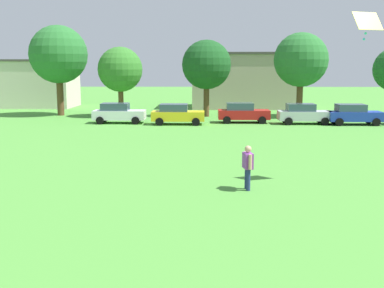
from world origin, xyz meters
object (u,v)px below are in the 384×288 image
object	(u,v)px
tree_center	(207,65)
tree_right	(301,60)
kite	(367,23)
parked_car_blue_4	(354,114)
parked_car_silver_3	(304,114)
tree_far_left	(58,55)
parked_car_red_2	(243,113)
parked_car_yellow_1	(177,114)
parked_car_white_0	(118,113)
adult_bystander	(248,164)
tree_left	(120,70)

from	to	relation	value
tree_center	tree_right	size ratio (longest dim) A/B	0.92
kite	parked_car_blue_4	xyz separation A→B (m)	(5.92, 19.62, -5.51)
parked_car_silver_3	parked_car_blue_4	size ratio (longest dim) A/B	1.00
tree_far_left	tree_center	xyz separation A→B (m)	(14.16, -0.81, -0.97)
tree_right	parked_car_red_2	bearing A→B (deg)	-139.74
parked_car_red_2	parked_car_yellow_1	bearing A→B (deg)	-166.18
tree_far_left	parked_car_red_2	bearing A→B (deg)	-18.49
parked_car_white_0	tree_right	bearing A→B (deg)	18.56
adult_bystander	parked_car_silver_3	world-z (taller)	adult_bystander
tree_left	tree_far_left	bearing A→B (deg)	170.47
adult_bystander	parked_car_white_0	xyz separation A→B (m)	(-8.78, 21.52, -0.17)
parked_car_blue_4	adult_bystander	bearing A→B (deg)	-116.83
parked_car_silver_3	tree_far_left	xyz separation A→B (m)	(-22.13, 6.57, 4.95)
parked_car_white_0	tree_left	bearing A→B (deg)	97.28
kite	tree_left	bearing A→B (deg)	118.87
tree_center	tree_right	distance (m)	8.76
tree_far_left	tree_center	size ratio (longest dim) A/B	1.20
kite	tree_right	xyz separation A→B (m)	(2.73, 25.68, -1.08)
parked_car_red_2	tree_right	size ratio (longest dim) A/B	0.55
tree_center	tree_far_left	bearing A→B (deg)	176.74
parked_car_blue_4	tree_left	bearing A→B (deg)	163.45
kite	tree_left	distance (m)	29.27
parked_car_yellow_1	tree_right	bearing A→B (deg)	28.94
parked_car_yellow_1	tree_right	distance (m)	13.53
parked_car_white_0	tree_center	distance (m)	10.06
adult_bystander	tree_far_left	size ratio (longest dim) A/B	0.20
parked_car_white_0	parked_car_red_2	world-z (taller)	same
tree_far_left	tree_center	bearing A→B (deg)	-3.26
adult_bystander	tree_right	size ratio (longest dim) A/B	0.22
parked_car_yellow_1	tree_right	xyz separation A→B (m)	(11.19, 6.19, 4.43)
parked_car_silver_3	tree_right	distance (m)	7.23
parked_car_yellow_1	tree_far_left	distance (m)	14.56
parked_car_red_2	parked_car_blue_4	distance (m)	8.99
adult_bystander	parked_car_yellow_1	distance (m)	21.11
tree_left	tree_center	distance (m)	8.09
tree_center	parked_car_white_0	bearing A→B (deg)	-143.25
parked_car_red_2	parked_car_silver_3	xyz separation A→B (m)	(4.94, -0.82, 0.00)
tree_center	parked_car_blue_4	bearing A→B (deg)	-27.30
parked_car_blue_4	parked_car_red_2	bearing A→B (deg)	172.20
parked_car_white_0	tree_far_left	xyz separation A→B (m)	(-6.76, 6.33, 4.95)
tree_far_left	tree_left	bearing A→B (deg)	-9.53
tree_center	parked_car_silver_3	bearing A→B (deg)	-35.85
adult_bystander	tree_center	bearing A→B (deg)	173.92
parked_car_silver_3	tree_center	size ratio (longest dim) A/B	0.60
parked_car_silver_3	adult_bystander	bearing A→B (deg)	-107.21
parked_car_silver_3	parked_car_blue_4	bearing A→B (deg)	-5.80
parked_car_red_2	parked_car_white_0	bearing A→B (deg)	-176.80
adult_bystander	parked_car_silver_3	bearing A→B (deg)	153.78
parked_car_silver_3	parked_car_blue_4	world-z (taller)	same
parked_car_yellow_1	parked_car_silver_3	world-z (taller)	same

